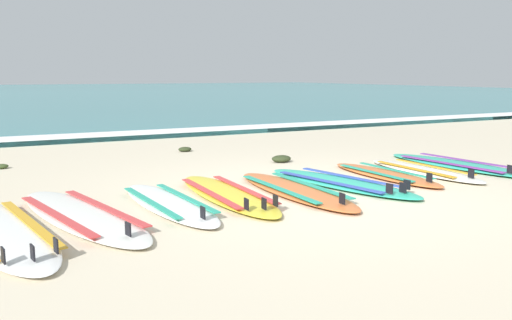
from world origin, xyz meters
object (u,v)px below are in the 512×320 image
Objects in this scene: surfboard_3 at (227,194)px; surfboard_8 at (459,165)px; surfboard_7 at (424,170)px; surfboard_0 at (1,231)px; surfboard_5 at (340,183)px; surfboard_4 at (294,190)px; surfboard_6 at (385,174)px; surfboard_2 at (168,203)px; surfboard_1 at (81,215)px.

surfboard_8 is (3.82, 0.21, -0.00)m from surfboard_3.
surfboard_3 is 1.14× the size of surfboard_7.
surfboard_0 and surfboard_8 have the same top height.
surfboard_0 is at bearing -174.42° from surfboard_5.
surfboard_8 is (2.32, 0.26, -0.00)m from surfboard_5.
surfboard_4 and surfboard_8 have the same top height.
surfboard_3 is 1.17× the size of surfboard_6.
surfboard_5 and surfboard_8 have the same top height.
surfboard_5 is 0.87m from surfboard_6.
surfboard_0 is 1.30× the size of surfboard_7.
surfboard_7 and surfboard_8 have the same top height.
surfboard_2 is 2.21m from surfboard_5.
surfboard_4 is 3.06m from surfboard_8.
surfboard_2 and surfboard_6 have the same top height.
surfboard_0 and surfboard_6 have the same top height.
surfboard_1 is 5.43m from surfboard_8.
surfboard_3 is 0.96× the size of surfboard_5.
surfboard_8 is (5.41, 0.38, 0.00)m from surfboard_1.
surfboard_4 is 1.15× the size of surfboard_7.
surfboard_5 is (2.21, 0.06, 0.00)m from surfboard_2.
surfboard_4 is 1.18× the size of surfboard_6.
surfboard_5 is (3.77, 0.37, 0.00)m from surfboard_0.
surfboard_2 and surfboard_3 have the same top height.
surfboard_2 is 0.85× the size of surfboard_8.
surfboard_0 is at bearing -168.76° from surfboard_2.
surfboard_0 is 3.07m from surfboard_4.
surfboard_8 is at bearing 4.02° from surfboard_2.
surfboard_3 is at bearing 6.19° from surfboard_1.
surfboard_4 is 0.72m from surfboard_5.
surfboard_8 is (3.04, 0.36, 0.00)m from surfboard_4.
surfboard_0 is 1.22× the size of surfboard_2.
surfboard_3 is (0.71, 0.11, 0.00)m from surfboard_2.
surfboard_3 is (1.59, 0.17, 0.00)m from surfboard_1.
surfboard_6 is (0.86, 0.17, -0.00)m from surfboard_5.
surfboard_1 is at bearing -177.81° from surfboard_5.
surfboard_4 is at bearing -173.68° from surfboard_7.
surfboard_2 is at bearing 178.30° from surfboard_4.
surfboard_5 and surfboard_6 have the same top height.
surfboard_3 is at bearing -178.25° from surfboard_7.
surfboard_1 is 4.62m from surfboard_7.
surfboard_2 is at bearing 11.24° from surfboard_0.
surfboard_4 and surfboard_5 have the same top height.
surfboard_0 is 4.66m from surfboard_6.
surfboard_2 is at bearing -171.08° from surfboard_3.
surfboard_4 is (1.49, -0.04, -0.00)m from surfboard_2.
surfboard_5 is 1.19× the size of surfboard_7.
surfboard_4 is 0.97× the size of surfboard_5.
surfboard_8 is (0.80, 0.12, 0.00)m from surfboard_7.
surfboard_7 is at bearing 5.49° from surfboard_5.
surfboard_2 is 0.72m from surfboard_3.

